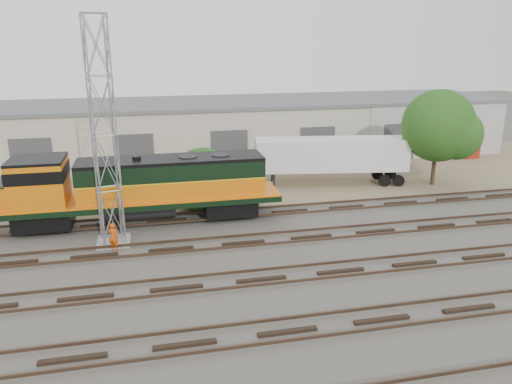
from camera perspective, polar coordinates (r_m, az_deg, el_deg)
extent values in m
plane|color=#47423A|center=(26.74, -0.83, -7.20)|extent=(140.00, 140.00, 0.00)
cube|color=#726047|center=(40.67, -5.11, 1.47)|extent=(80.00, 16.00, 0.02)
cube|color=black|center=(20.31, 3.62, -15.65)|extent=(80.00, 2.40, 0.14)
cube|color=#4C3828|center=(19.64, 4.25, -16.47)|extent=(80.00, 0.08, 0.14)
cube|color=#4C3828|center=(20.85, 3.04, -14.24)|extent=(80.00, 0.08, 0.14)
cube|color=black|center=(24.08, 0.64, -9.96)|extent=(80.00, 2.40, 0.14)
cube|color=#4C3828|center=(23.36, 1.06, -10.48)|extent=(80.00, 0.08, 0.14)
cube|color=#4C3828|center=(24.66, 0.24, -8.89)|extent=(80.00, 0.08, 0.14)
cube|color=black|center=(28.06, -1.45, -5.82)|extent=(80.00, 2.40, 0.14)
cube|color=#4C3828|center=(27.33, -1.15, -6.16)|extent=(80.00, 0.08, 0.14)
cube|color=#4C3828|center=(28.68, -1.74, -4.99)|extent=(80.00, 0.08, 0.14)
cube|color=black|center=(32.18, -2.99, -2.72)|extent=(80.00, 2.40, 0.14)
cube|color=#4C3828|center=(31.43, -2.77, -2.95)|extent=(80.00, 0.08, 0.14)
cube|color=#4C3828|center=(32.83, -3.22, -2.05)|extent=(80.00, 0.08, 0.14)
cube|color=#B8AE99|center=(47.85, -6.46, 6.92)|extent=(58.00, 10.00, 5.00)
cube|color=#59595B|center=(47.45, -6.57, 10.06)|extent=(58.40, 10.40, 0.30)
cube|color=#999993|center=(50.41, 20.12, 6.50)|extent=(14.00, 0.10, 5.00)
cube|color=#333335|center=(43.77, -24.22, 3.42)|extent=(3.20, 0.12, 3.40)
cube|color=#333335|center=(42.82, -13.70, 4.19)|extent=(3.20, 0.12, 3.40)
cube|color=#333335|center=(43.36, -3.05, 4.83)|extent=(3.20, 0.12, 3.40)
cube|color=#333335|center=(45.32, 7.01, 5.27)|extent=(3.20, 0.12, 3.40)
cube|color=#333335|center=(48.54, 16.01, 5.54)|extent=(3.20, 0.12, 3.40)
cube|color=black|center=(32.19, -23.04, -2.79)|extent=(3.25, 2.44, 1.01)
cube|color=black|center=(31.94, -3.02, -1.52)|extent=(3.25, 2.44, 1.01)
cube|color=black|center=(31.35, -13.15, -1.01)|extent=(17.25, 3.04, 0.36)
cylinder|color=black|center=(31.55, -13.08, -2.10)|extent=(4.26, 1.12, 1.12)
cube|color=#CF6509|center=(31.14, -9.52, 0.60)|extent=(11.16, 2.64, 1.22)
cube|color=black|center=(30.84, -9.63, 2.59)|extent=(11.16, 2.64, 1.01)
cube|color=black|center=(30.69, -9.68, 3.69)|extent=(11.16, 2.64, 0.20)
cube|color=#CF6509|center=(31.55, -23.51, 0.93)|extent=(3.04, 3.04, 2.64)
cube|color=black|center=(31.22, -23.82, 3.40)|extent=(3.04, 3.04, 0.16)
cube|color=gray|center=(29.25, -15.93, -5.46)|extent=(1.80, 1.80, 0.20)
cylinder|color=gray|center=(28.12, -18.03, 6.47)|extent=(0.09, 0.09, 12.02)
cylinder|color=gray|center=(28.04, -15.78, 6.64)|extent=(0.09, 0.09, 12.02)
cylinder|color=gray|center=(27.04, -18.22, 6.04)|extent=(0.09, 0.09, 12.02)
cylinder|color=gray|center=(26.95, -15.88, 6.22)|extent=(0.09, 0.09, 12.02)
imported|color=#D0470B|center=(28.04, -15.97, -4.94)|extent=(0.69, 0.60, 1.59)
cube|color=silver|center=(39.10, 8.60, 4.30)|extent=(11.94, 4.10, 2.43)
cube|color=black|center=(40.79, 14.81, 1.64)|extent=(2.48, 2.56, 0.90)
cube|color=black|center=(37.99, 2.09, 1.29)|extent=(0.14, 0.14, 1.17)
cube|color=black|center=(39.72, 1.84, 2.01)|extent=(0.14, 0.14, 1.17)
cube|color=navy|center=(45.12, 13.41, 3.63)|extent=(1.91, 1.83, 1.50)
cube|color=maroon|center=(51.85, 23.12, 4.41)|extent=(1.57, 1.48, 1.40)
cylinder|color=#382619|center=(33.98, -5.99, -1.46)|extent=(0.30, 0.30, 0.40)
sphere|color=#184513|center=(33.46, -6.08, 1.34)|extent=(4.37, 4.37, 4.37)
sphere|color=#184513|center=(33.06, -4.42, 0.40)|extent=(3.06, 3.06, 3.06)
cylinder|color=#382619|center=(41.08, 19.64, 2.63)|extent=(0.31, 0.31, 2.73)
sphere|color=#184513|center=(40.42, 20.11, 7.12)|extent=(5.46, 5.46, 5.46)
sphere|color=#184513|center=(40.44, 21.95, 6.13)|extent=(3.82, 3.82, 3.82)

